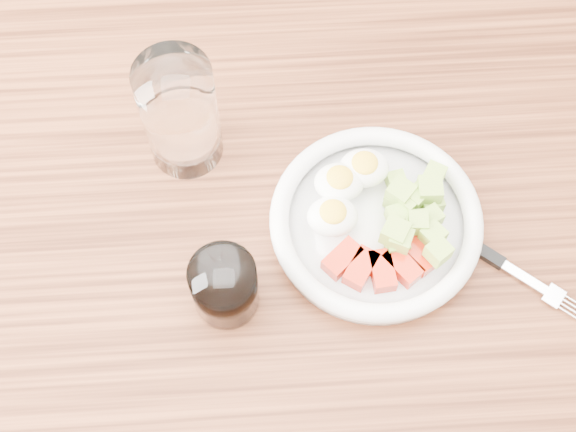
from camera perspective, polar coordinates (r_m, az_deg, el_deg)
name	(u,v)px	position (r m, az deg, el deg)	size (l,w,h in m)	color
ground	(293,385)	(1.67, 0.37, -11.92)	(4.00, 4.00, 0.00)	brown
dining_table	(296,265)	(1.03, 0.59, -3.54)	(1.50, 0.90, 0.77)	brown
bowl	(375,219)	(0.92, 6.24, -0.25)	(0.24, 0.24, 0.06)	white
fork	(486,254)	(0.95, 13.91, -2.63)	(0.18, 0.15, 0.01)	black
water_glass	(180,114)	(0.93, -7.69, 7.21)	(0.09, 0.09, 0.16)	white
coffee_glass	(225,287)	(0.87, -4.54, -5.03)	(0.07, 0.07, 0.08)	white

